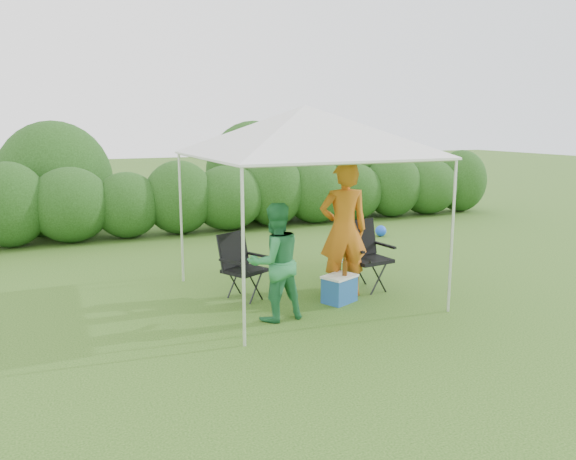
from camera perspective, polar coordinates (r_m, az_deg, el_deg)
name	(u,v)px	position (r m, az deg, el deg)	size (l,w,h in m)	color
ground	(319,304)	(8.18, 3.18, -7.55)	(70.00, 70.00, 0.00)	#3F6720
hedge	(208,197)	(13.52, -8.10, 3.32)	(17.00, 1.53, 1.80)	#224C17
canopy	(305,131)	(8.21, 1.74, 10.02)	(3.10, 3.10, 2.83)	silver
chair_right	(365,250)	(8.89, 7.83, -2.06)	(0.72, 0.67, 1.08)	black
chair_left	(240,262)	(8.36, -4.90, -3.22)	(0.75, 0.73, 0.98)	black
man	(344,230)	(8.41, 5.67, 0.03)	(0.74, 0.48, 2.02)	#BF6015
woman	(275,262)	(7.37, -1.33, -3.27)	(0.76, 0.59, 1.57)	#287C44
cooler	(339,289)	(8.25, 5.25, -5.94)	(0.58, 0.51, 0.40)	#205196
bottle	(345,267)	(8.16, 5.80, -3.72)	(0.07, 0.07, 0.27)	#592D0C
lawn_toy	(368,229)	(13.08, 8.17, 0.05)	(0.64, 0.53, 0.32)	yellow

